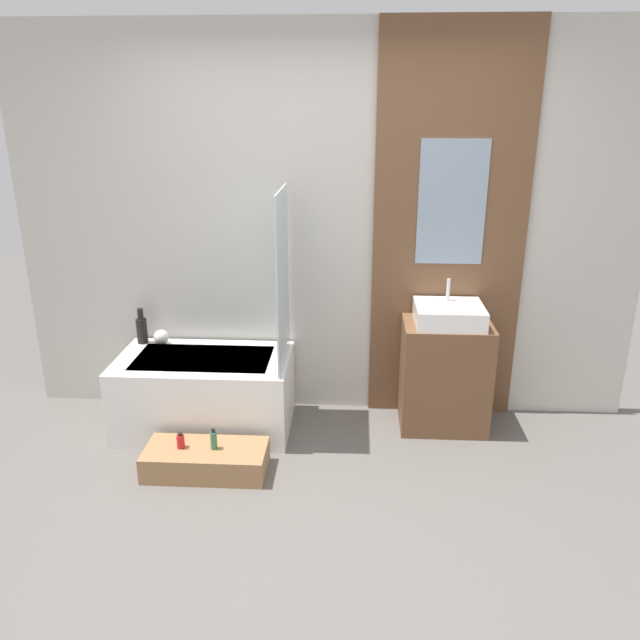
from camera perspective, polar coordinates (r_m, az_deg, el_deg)
name	(u,v)px	position (r m, az deg, el deg)	size (l,w,h in m)	color
ground_plane	(310,547)	(3.32, -0.93, -20.07)	(12.00, 12.00, 0.00)	#605B56
wall_tiled_back	(326,229)	(4.22, 0.57, 8.33)	(4.20, 0.06, 2.60)	beige
wall_wood_accent	(450,230)	(4.21, 11.76, 8.03)	(1.00, 0.04, 2.60)	brown
bathtub	(205,392)	(4.30, -10.43, -6.49)	(1.14, 0.67, 0.51)	white
glass_shower_screen	(283,279)	(3.91, -3.44, 3.78)	(0.01, 0.59, 1.11)	silver
wooden_step_bench	(206,460)	(3.88, -10.38, -12.47)	(0.73, 0.33, 0.16)	#997047
vanity_cabinet	(445,375)	(4.28, 11.32, -5.00)	(0.57, 0.41, 0.74)	brown
sink	(449,314)	(4.12, 11.71, 0.52)	(0.44, 0.39, 0.27)	white
vase_tall_dark	(142,329)	(4.52, -15.98, -0.79)	(0.07, 0.07, 0.25)	black
vase_round_light	(161,337)	(4.48, -14.32, -1.51)	(0.10, 0.10, 0.10)	silver
bottle_soap_primary	(181,441)	(3.86, -12.63, -10.74)	(0.05, 0.05, 0.10)	red
bottle_soap_secondary	(214,440)	(3.80, -9.69, -10.74)	(0.04, 0.04, 0.13)	#38704C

